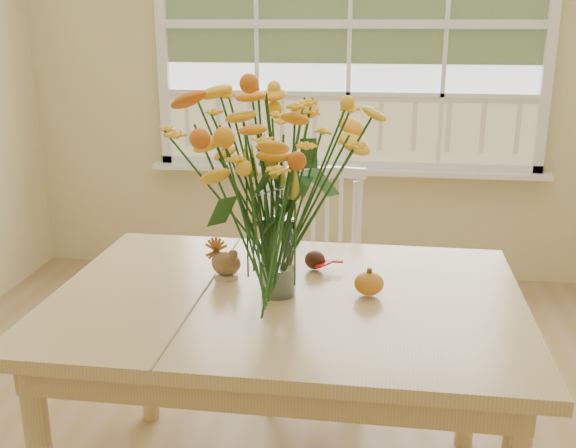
# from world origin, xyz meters

# --- Properties ---
(wall_back) EXTENTS (4.00, 0.02, 2.70)m
(wall_back) POSITION_xyz_m (0.00, 2.25, 1.35)
(wall_back) COLOR beige
(wall_back) RESTS_ON floor
(window) EXTENTS (2.42, 0.12, 1.74)m
(window) POSITION_xyz_m (0.00, 2.21, 1.53)
(window) COLOR silver
(window) RESTS_ON wall_back
(dining_table) EXTENTS (1.45, 1.04, 0.77)m
(dining_table) POSITION_xyz_m (-0.07, 0.04, 0.68)
(dining_table) COLOR tan
(dining_table) RESTS_ON floor
(windsor_chair) EXTENTS (0.49, 0.48, 0.95)m
(windsor_chair) POSITION_xyz_m (-0.07, 0.87, 0.53)
(windsor_chair) COLOR white
(windsor_chair) RESTS_ON floor
(flower_vase) EXTENTS (0.50, 0.50, 0.59)m
(flower_vase) POSITION_xyz_m (-0.10, 0.04, 1.13)
(flower_vase) COLOR white
(flower_vase) RESTS_ON dining_table
(pumpkin) EXTENTS (0.09, 0.09, 0.07)m
(pumpkin) POSITION_xyz_m (0.18, 0.07, 0.81)
(pumpkin) COLOR orange
(pumpkin) RESTS_ON dining_table
(turkey_figurine) EXTENTS (0.10, 0.08, 0.12)m
(turkey_figurine) POSITION_xyz_m (-0.29, 0.15, 0.82)
(turkey_figurine) COLOR #CCB78C
(turkey_figurine) RESTS_ON dining_table
(dark_gourd) EXTENTS (0.13, 0.10, 0.06)m
(dark_gourd) POSITION_xyz_m (-0.01, 0.26, 0.80)
(dark_gourd) COLOR #38160F
(dark_gourd) RESTS_ON dining_table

